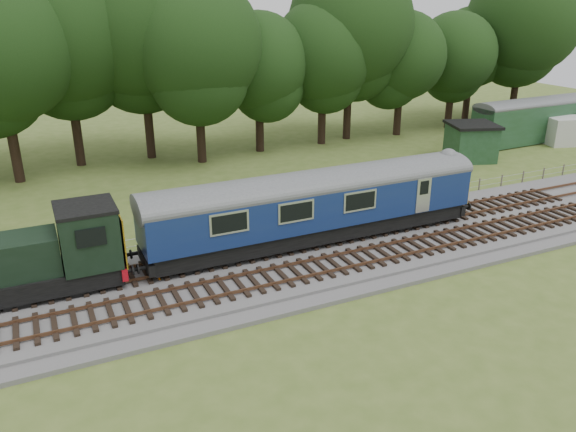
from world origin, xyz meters
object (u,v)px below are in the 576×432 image
caravan (574,131)px  dmu_railcar (316,200)px  worker (161,261)px  shunter_loco (23,262)px  parked_coach (543,117)px

caravan → dmu_railcar: bearing=-145.8°
dmu_railcar → caravan: (31.49, 9.96, -1.39)m
worker → caravan: bearing=1.8°
shunter_loco → caravan: size_ratio=1.80×
dmu_railcar → caravan: 33.05m
parked_coach → shunter_loco: bearing=-166.5°
worker → parked_coach: bearing=5.5°
parked_coach → caravan: size_ratio=3.10×
shunter_loco → caravan: (45.41, 9.96, -0.76)m
parked_coach → caravan: parked_coach is taller
dmu_railcar → parked_coach: dmu_railcar is taller
shunter_loco → parked_coach: parked_coach is taller
worker → caravan: size_ratio=0.34×
shunter_loco → worker: 5.71m
shunter_loco → parked_coach: size_ratio=0.58×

